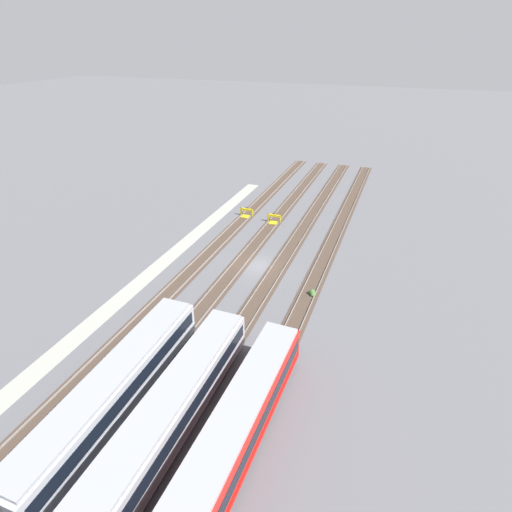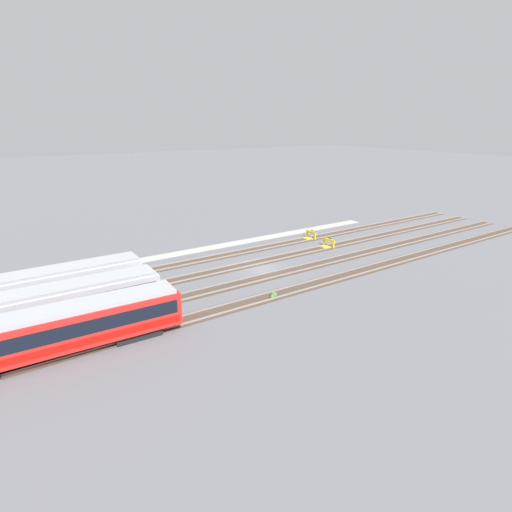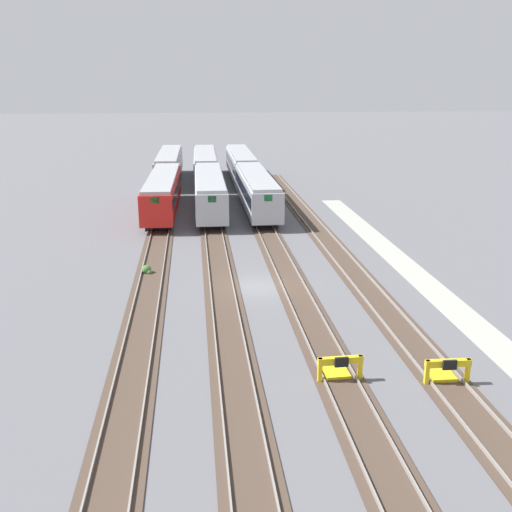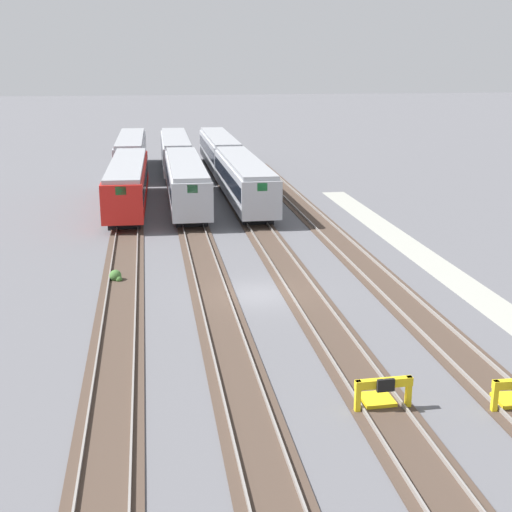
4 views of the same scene
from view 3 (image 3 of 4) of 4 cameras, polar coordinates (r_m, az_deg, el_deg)
ground_plane at (r=38.06m, az=0.13°, el=-2.95°), size 400.00×400.00×0.00m
service_walkway at (r=40.63m, az=15.60°, el=-2.30°), size 54.00×2.00×0.01m
rail_track_nearest at (r=39.32m, az=10.05°, el=-2.49°), size 90.00×2.23×0.21m
rail_track_near_inner at (r=38.34m, az=3.51°, el=-2.76°), size 90.00×2.24×0.21m
rail_track_middle at (r=37.89m, az=-3.29°, el=-3.00°), size 90.00×2.24×0.21m
rail_track_far_inner at (r=37.97m, az=-10.16°, el=-3.20°), size 90.00×2.23×0.21m
subway_car_front_row_leftmost at (r=59.17m, az=-4.43°, el=6.14°), size 18.02×2.94×3.70m
subway_car_front_row_left_inner at (r=77.94m, az=-8.26°, el=8.54°), size 18.04×3.11×3.70m
subway_car_front_row_centre at (r=77.60m, az=-4.86°, el=8.62°), size 18.03×3.05×3.70m
subway_car_front_row_right_inner at (r=59.23m, az=-8.85°, el=6.00°), size 18.06×3.27×3.70m
subway_car_front_row_rightmost at (r=77.83m, az=-1.43°, el=8.70°), size 18.01×2.92×3.70m
subway_car_back_row_leftmost at (r=59.47m, az=0.04°, el=6.24°), size 18.02×2.94×3.70m
bumper_stop_nearest_track at (r=27.76m, az=17.56°, el=-10.37°), size 1.36×2.01×1.22m
bumper_stop_near_inner_track at (r=26.98m, az=7.86°, el=-10.51°), size 1.37×2.01×1.22m
weed_clump at (r=41.25m, az=-10.38°, el=-1.31°), size 0.92×0.70×0.64m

